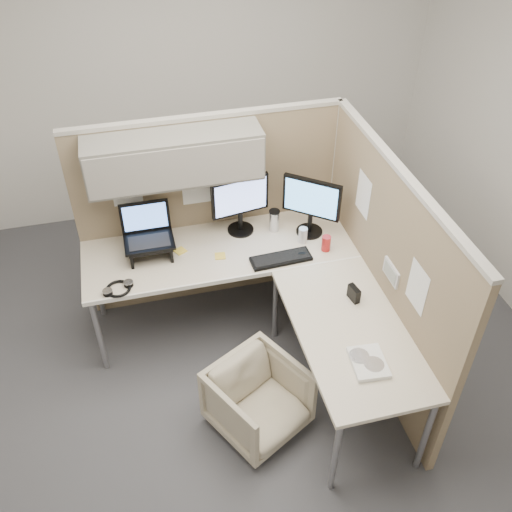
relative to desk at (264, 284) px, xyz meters
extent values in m
plane|color=#3D3D43|center=(-0.12, -0.13, -0.69)|extent=(4.50, 4.50, 0.00)
cube|color=#8B775B|center=(-0.22, 0.77, 0.11)|extent=(2.00, 0.05, 1.60)
cube|color=#A8A399|center=(-0.22, 0.77, 0.93)|extent=(2.00, 0.06, 0.03)
cube|color=slate|center=(-0.47, 0.62, 0.73)|extent=(1.20, 0.34, 0.34)
cube|color=gray|center=(-0.47, 0.45, 0.73)|extent=(1.18, 0.01, 0.30)
plane|color=white|center=(-0.82, 0.75, 0.46)|extent=(0.26, 0.00, 0.26)
plane|color=white|center=(-0.32, 0.75, 0.39)|extent=(0.26, 0.00, 0.26)
cube|color=#8B775B|center=(0.78, -0.23, 0.11)|extent=(0.05, 2.00, 1.60)
cube|color=#A8A399|center=(0.78, -0.23, 0.93)|extent=(0.06, 2.00, 0.03)
cube|color=#A8A399|center=(0.78, 0.77, 0.11)|extent=(0.06, 0.06, 1.60)
cube|color=silver|center=(0.75, -0.38, 0.27)|extent=(0.02, 0.20, 0.12)
cube|color=gray|center=(0.73, -0.38, 0.27)|extent=(0.00, 0.16, 0.09)
plane|color=white|center=(0.75, 0.17, 0.51)|extent=(0.00, 0.26, 0.26)
plane|color=white|center=(0.75, -0.68, 0.41)|extent=(0.00, 0.26, 0.26)
cube|color=beige|center=(-0.22, 0.41, 0.03)|extent=(2.00, 0.68, 0.03)
cube|color=beige|center=(0.41, -0.58, 0.03)|extent=(0.68, 1.30, 0.03)
cube|color=white|center=(-0.22, 0.07, 0.03)|extent=(2.00, 0.02, 0.03)
cylinder|color=gray|center=(-1.17, 0.12, -0.34)|extent=(0.04, 0.04, 0.70)
cylinder|color=gray|center=(-1.17, 0.70, -0.34)|extent=(0.04, 0.04, 0.70)
cylinder|color=gray|center=(0.13, -1.18, -0.34)|extent=(0.04, 0.04, 0.70)
cylinder|color=gray|center=(0.71, -1.18, -0.34)|extent=(0.04, 0.04, 0.70)
cylinder|color=gray|center=(0.13, 0.12, -0.34)|extent=(0.04, 0.04, 0.70)
imported|color=#BFB698|center=(-0.20, -0.62, -0.40)|extent=(0.73, 0.71, 0.57)
cylinder|color=black|center=(-0.03, 0.59, 0.05)|extent=(0.20, 0.20, 0.02)
cylinder|color=black|center=(-0.03, 0.59, 0.13)|extent=(0.04, 0.04, 0.15)
cube|color=black|center=(-0.03, 0.59, 0.36)|extent=(0.44, 0.11, 0.30)
cube|color=#899FED|center=(-0.02, 0.57, 0.36)|extent=(0.40, 0.07, 0.26)
cylinder|color=black|center=(0.47, 0.44, 0.05)|extent=(0.20, 0.20, 0.02)
cylinder|color=black|center=(0.47, 0.44, 0.13)|extent=(0.04, 0.04, 0.15)
cube|color=black|center=(0.47, 0.44, 0.36)|extent=(0.36, 0.30, 0.30)
cube|color=#5BACF8|center=(0.46, 0.43, 0.36)|extent=(0.31, 0.25, 0.26)
cube|color=black|center=(-0.73, 0.45, 0.16)|extent=(0.31, 0.25, 0.02)
cube|color=black|center=(-0.87, 0.45, 0.10)|extent=(0.02, 0.23, 0.12)
cube|color=black|center=(-0.59, 0.45, 0.10)|extent=(0.02, 0.23, 0.12)
cube|color=black|center=(-0.73, 0.45, 0.18)|extent=(0.35, 0.25, 0.02)
cube|color=black|center=(-0.73, 0.60, 0.30)|extent=(0.35, 0.06, 0.23)
cube|color=#598CF2|center=(-0.73, 0.59, 0.30)|extent=(0.31, 0.04, 0.18)
cube|color=black|center=(0.17, 0.18, 0.05)|extent=(0.45, 0.17, 0.02)
ellipsoid|color=black|center=(0.33, 0.18, 0.06)|extent=(0.09, 0.06, 0.03)
cylinder|color=silver|center=(0.22, 0.54, 0.13)|extent=(0.08, 0.08, 0.17)
cylinder|color=black|center=(0.22, 0.54, 0.21)|extent=(0.08, 0.08, 0.01)
cylinder|color=#B21E1E|center=(0.52, 0.21, 0.10)|extent=(0.07, 0.07, 0.12)
cylinder|color=silver|center=(0.39, 0.34, 0.10)|extent=(0.07, 0.07, 0.12)
cube|color=yellow|center=(-0.51, 0.45, 0.05)|extent=(0.10, 0.10, 0.01)
cube|color=yellow|center=(-0.24, 0.32, 0.05)|extent=(0.08, 0.08, 0.01)
torus|color=black|center=(-0.98, 0.14, 0.05)|extent=(0.22, 0.22, 0.02)
cylinder|color=black|center=(-1.05, 0.12, 0.06)|extent=(0.06, 0.06, 0.03)
cylinder|color=black|center=(-0.91, 0.17, 0.06)|extent=(0.06, 0.06, 0.03)
cube|color=white|center=(0.41, -0.87, 0.06)|extent=(0.22, 0.27, 0.03)
cylinder|color=silver|center=(0.43, -0.90, 0.07)|extent=(0.12, 0.12, 0.00)
cylinder|color=silver|center=(0.37, -0.82, 0.08)|extent=(0.12, 0.12, 0.00)
cube|color=black|center=(0.53, -0.33, 0.09)|extent=(0.06, 0.11, 0.10)
cube|color=white|center=(0.51, -0.33, 0.09)|extent=(0.02, 0.08, 0.08)
camera|label=1|loc=(-0.77, -2.82, 2.68)|focal=40.00mm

